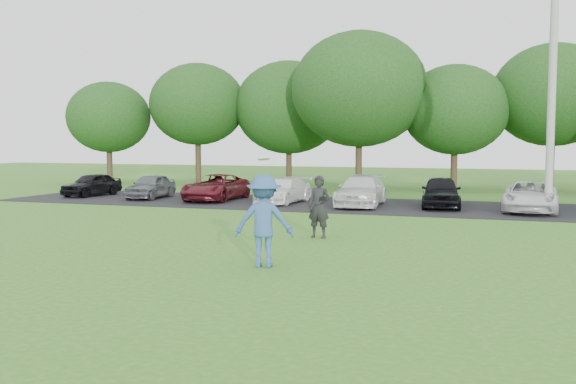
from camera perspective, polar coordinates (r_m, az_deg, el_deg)
name	(u,v)px	position (r m, az deg, el deg)	size (l,w,h in m)	color
ground	(238,262)	(14.50, -4.46, -6.20)	(100.00, 100.00, 0.00)	#336F1F
parking_lot	(361,205)	(26.82, 6.51, -1.17)	(32.00, 6.50, 0.03)	black
utility_pole	(552,86)	(25.11, 22.42, 8.70)	(0.28, 0.28, 9.30)	#A4A49F
frisbee_player	(264,221)	(13.77, -2.15, -2.57)	(1.42, 1.01, 2.39)	#33598F
camera_bystander	(319,207)	(17.83, 2.77, -1.32)	(0.68, 0.49, 1.74)	black
parked_cars	(354,191)	(26.69, 5.92, 0.07)	(28.14, 4.56, 1.26)	black
tree_row	(427,100)	(36.15, 12.25, 8.01)	(42.39, 9.85, 8.64)	#38281C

